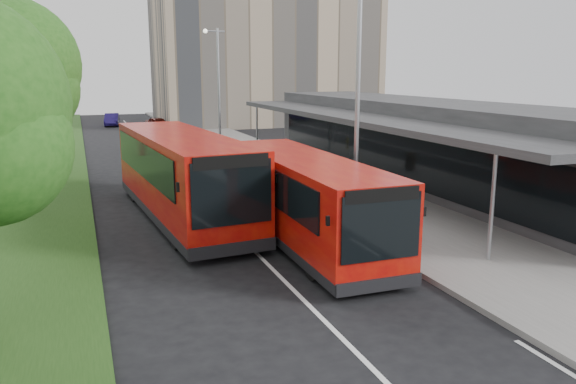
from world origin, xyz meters
The scene contains 17 objects.
ground centered at (0.00, 0.00, 0.00)m, with size 120.00×120.00×0.00m, color black.
pavement centered at (6.00, 20.00, 0.07)m, with size 5.00×80.00×0.15m, color slate.
grass_verge centered at (-7.00, 20.00, 0.05)m, with size 5.00×80.00×0.10m, color #1F4115.
lane_centre_line centered at (0.00, 15.00, 0.01)m, with size 0.12×70.00×0.01m, color silver.
kerb_dashes centered at (3.30, 19.00, 0.01)m, with size 0.12×56.00×0.01m.
office_block centered at (14.00, 42.00, 9.00)m, with size 22.00×12.00×18.00m, color tan.
station_building centered at (10.86, 8.00, 2.04)m, with size 7.70×26.00×4.00m.
tree_mid centered at (-7.01, 9.05, 5.29)m, with size 5.10×5.10×8.20m.
tree_far centered at (-7.01, 21.05, 5.47)m, with size 5.27×5.27×8.46m.
lamp_post_near centered at (4.12, 2.00, 4.72)m, with size 1.44×0.28×8.00m.
lamp_post_far centered at (4.12, 22.00, 4.72)m, with size 1.44×0.28×8.00m.
bus_main centered at (1.77, 0.73, 1.42)m, with size 2.66×9.82×2.77m.
bus_second centered at (-1.33, 5.16, 1.62)m, with size 3.72×11.33×3.16m.
litter_bin centered at (4.94, 10.56, 0.63)m, with size 0.53×0.53×0.95m, color #392717.
bollard centered at (4.56, 18.97, 0.58)m, with size 0.14×0.14×0.85m, color yellow.
car_near centered at (2.24, 38.23, 0.60)m, with size 1.42×3.52×1.20m, color #4F110B.
car_far centered at (-1.56, 44.16, 0.62)m, with size 1.32×3.78×1.24m, color navy.
Camera 1 is at (-4.77, -15.27, 5.40)m, focal length 35.00 mm.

